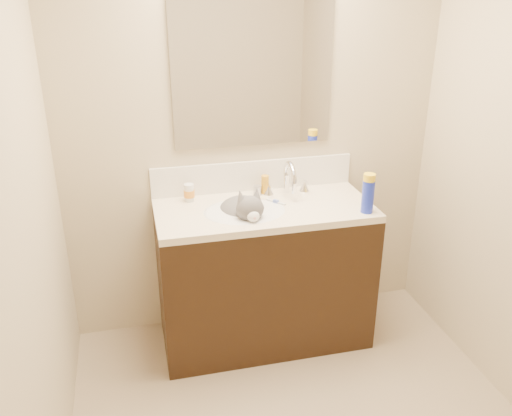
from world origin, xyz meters
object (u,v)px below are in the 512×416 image
amber_bottle (265,185)px  cat (244,214)px  silver_jar (257,190)px  vanity_cabinet (264,277)px  basin (245,223)px  pill_bottle (189,193)px  faucet (289,181)px  spray_can (368,197)px

amber_bottle → cat: bearing=-130.7°
amber_bottle → silver_jar: bearing=-168.6°
vanity_cabinet → silver_jar: (0.01, 0.18, 0.48)m
silver_jar → basin: bearing=-120.3°
basin → pill_bottle: pill_bottle is taller
pill_bottle → amber_bottle: 0.44m
basin → cat: cat is taller
vanity_cabinet → faucet: bearing=37.3°
vanity_cabinet → basin: basin is taller
spray_can → basin: bearing=165.2°
amber_bottle → spray_can: size_ratio=0.62×
faucet → pill_bottle: size_ratio=2.79×
basin → cat: size_ratio=1.12×
pill_bottle → vanity_cabinet: bearing=-25.1°
silver_jar → spray_can: bearing=-36.7°
silver_jar → vanity_cabinet: bearing=-91.6°
cat → amber_bottle: (0.17, 0.20, 0.09)m
pill_bottle → amber_bottle: amber_bottle is taller
vanity_cabinet → pill_bottle: 0.66m
amber_bottle → spray_can: 0.61m
silver_jar → amber_bottle: bearing=11.4°
amber_bottle → basin: bearing=-127.7°
spray_can → pill_bottle: bearing=157.2°
silver_jar → faucet: bearing=-15.0°
vanity_cabinet → faucet: 0.58m
faucet → spray_can: (0.34, -0.34, 0.00)m
pill_bottle → silver_jar: (0.40, 0.00, -0.02)m
basin → faucet: (0.30, 0.17, 0.16)m
silver_jar → spray_can: 0.64m
silver_jar → spray_can: (0.51, -0.38, 0.06)m
basin → faucet: 0.38m
vanity_cabinet → pill_bottle: bearing=154.9°
vanity_cabinet → amber_bottle: size_ratio=10.86×
basin → silver_jar: bearing=59.7°
faucet → silver_jar: size_ratio=5.02×
cat → pill_bottle: cat is taller
faucet → amber_bottle: faucet is taller
basin → pill_bottle: 0.37m
amber_bottle → spray_can: (0.47, -0.39, 0.03)m
vanity_cabinet → faucet: (0.18, 0.14, 0.54)m
faucet → pill_bottle: 0.57m
basin → spray_can: bearing=-14.8°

